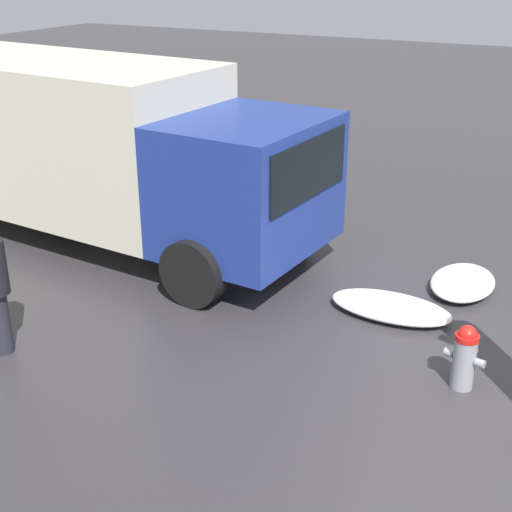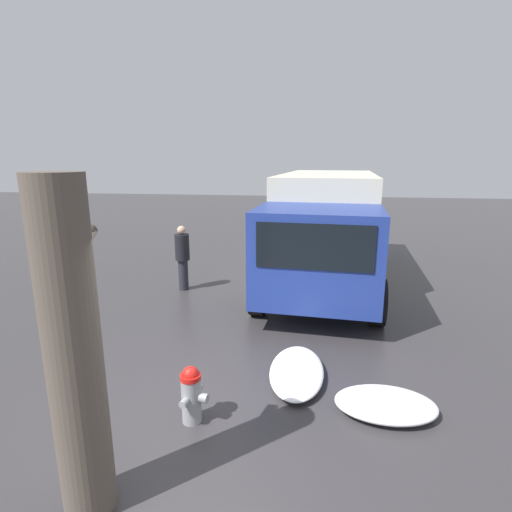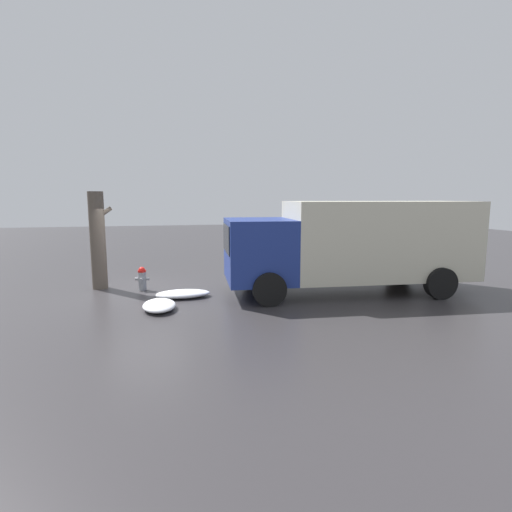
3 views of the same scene
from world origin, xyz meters
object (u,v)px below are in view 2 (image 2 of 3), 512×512
(tree_trunk, at_px, (74,355))
(pedestrian, at_px, (183,255))
(fire_hydrant, at_px, (191,394))
(delivery_truck, at_px, (326,223))

(tree_trunk, height_order, pedestrian, tree_trunk)
(fire_hydrant, height_order, tree_trunk, tree_trunk)
(tree_trunk, xyz_separation_m, delivery_truck, (7.50, -2.25, -0.01))
(delivery_truck, bearing_deg, fire_hydrant, 79.09)
(tree_trunk, distance_m, delivery_truck, 7.84)
(fire_hydrant, relative_size, tree_trunk, 0.24)
(fire_hydrant, xyz_separation_m, pedestrian, (4.84, 1.71, 0.48))
(tree_trunk, relative_size, delivery_truck, 0.41)
(fire_hydrant, height_order, pedestrian, pedestrian)
(fire_hydrant, xyz_separation_m, tree_trunk, (-1.31, 0.57, 1.15))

